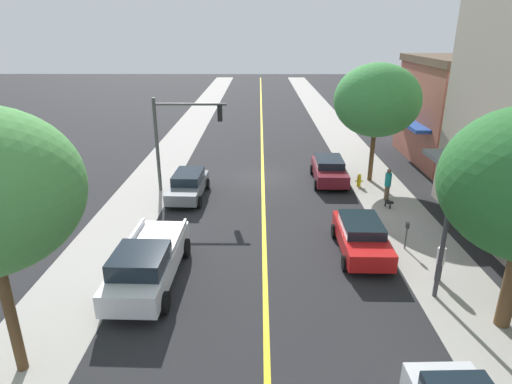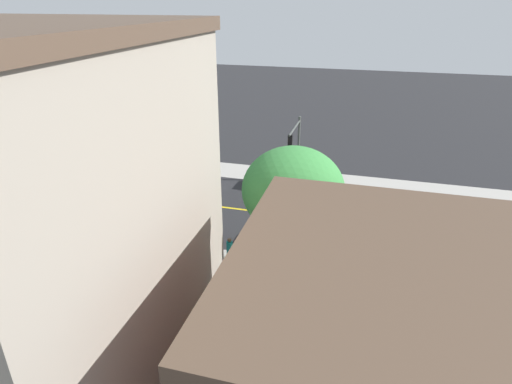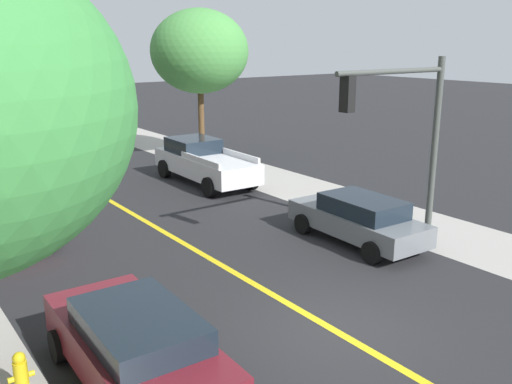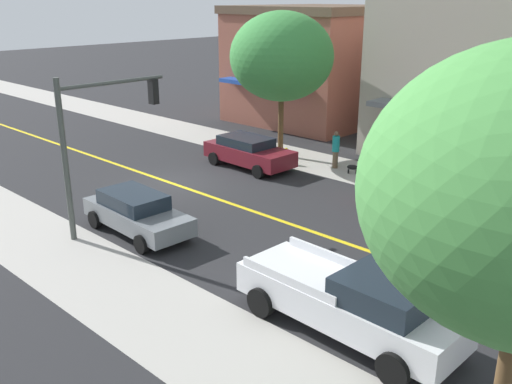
{
  "view_description": "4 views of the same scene",
  "coord_description": "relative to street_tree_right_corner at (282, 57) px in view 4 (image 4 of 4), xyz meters",
  "views": [
    {
      "loc": [
        0.24,
        26.94,
        9.11
      ],
      "look_at": [
        0.39,
        6.71,
        1.53
      ],
      "focal_mm": 30.54,
      "sensor_mm": 36.0,
      "label": 1
    },
    {
      "loc": [
        -26.28,
        -2.97,
        13.9
      ],
      "look_at": [
        -0.71,
        4.01,
        1.85
      ],
      "focal_mm": 29.94,
      "sensor_mm": 36.0,
      "label": 2
    },
    {
      "loc": [
        -7.61,
        -7.51,
        5.92
      ],
      "look_at": [
        2.77,
        6.59,
        1.16
      ],
      "focal_mm": 38.97,
      "sensor_mm": 36.0,
      "label": 3
    },
    {
      "loc": [
        14.87,
        19.31,
        7.95
      ],
      "look_at": [
        2.23,
        7.29,
        1.9
      ],
      "focal_mm": 39.78,
      "sensor_mm": 36.0,
      "label": 4
    }
  ],
  "objects": [
    {
      "name": "ground_plane",
      "position": [
        6.87,
        -0.39,
        -5.09
      ],
      "size": [
        140.0,
        140.0,
        0.0
      ],
      "primitive_type": "plane",
      "color": "#262628"
    },
    {
      "name": "sidewalk_left",
      "position": [
        -0.26,
        -0.39,
        -5.09
      ],
      "size": [
        3.33,
        126.0,
        0.01
      ],
      "primitive_type": "cube",
      "color": "#ADA8A0",
      "rests_on": "ground"
    },
    {
      "name": "sidewalk_right",
      "position": [
        14.0,
        -0.39,
        -5.09
      ],
      "size": [
        3.33,
        126.0,
        0.01
      ],
      "primitive_type": "cube",
      "color": "#ADA8A0",
      "rests_on": "ground"
    },
    {
      "name": "road_centerline_stripe",
      "position": [
        6.87,
        -0.39,
        -5.09
      ],
      "size": [
        0.2,
        126.0,
        0.0
      ],
      "primitive_type": "cube",
      "color": "yellow",
      "rests_on": "ground"
    },
    {
      "name": "corner_shop_building",
      "position": [
        -8.91,
        -4.49,
        -1.39
      ],
      "size": [
        10.97,
        9.2,
        7.37
      ],
      "rotation": [
        0.0,
        0.0,
        -1.57
      ],
      "color": "#935142",
      "rests_on": "ground"
    },
    {
      "name": "street_tree_right_corner",
      "position": [
        0.0,
        0.0,
        0.0
      ],
      "size": [
        5.18,
        5.18,
        7.3
      ],
      "color": "brown",
      "rests_on": "ground"
    },
    {
      "name": "fire_hydrant",
      "position": [
        0.96,
        1.22,
        -4.68
      ],
      "size": [
        0.44,
        0.24,
        0.82
      ],
      "color": "yellow",
      "rests_on": "ground"
    },
    {
      "name": "parking_meter",
      "position": [
        0.65,
        9.34,
        -4.25
      ],
      "size": [
        0.12,
        0.18,
        1.27
      ],
      "color": "#4C4C51",
      "rests_on": "ground"
    },
    {
      "name": "traffic_light_mast",
      "position": [
        11.72,
        1.96,
        -1.38
      ],
      "size": [
        4.21,
        0.32,
        5.52
      ],
      "rotation": [
        0.0,
        0.0,
        3.14
      ],
      "color": "#474C47",
      "rests_on": "ground"
    },
    {
      "name": "red_sedan_left_curb",
      "position": [
        2.71,
        9.68,
        -4.31
      ],
      "size": [
        2.12,
        4.52,
        1.45
      ],
      "rotation": [
        0.0,
        0.0,
        1.56
      ],
      "color": "red",
      "rests_on": "ground"
    },
    {
      "name": "maroon_sedan_left_curb",
      "position": [
        2.68,
        0.29,
        -4.29
      ],
      "size": [
        2.2,
        4.74,
        1.5
      ],
      "rotation": [
        0.0,
        0.0,
        1.54
      ],
      "color": "maroon",
      "rests_on": "ground"
    },
    {
      "name": "grey_sedan_right_curb",
      "position": [
        11.18,
        3.09,
        -4.32
      ],
      "size": [
        2.09,
        4.62,
        1.45
      ],
      "rotation": [
        0.0,
        0.0,
        1.53
      ],
      "color": "slate",
      "rests_on": "ground"
    },
    {
      "name": "white_pickup_truck",
      "position": [
        11.28,
        12.24,
        -4.17
      ],
      "size": [
        2.39,
        5.9,
        1.82
      ],
      "rotation": [
        0.0,
        0.0,
        1.55
      ],
      "color": "silver",
      "rests_on": "ground"
    },
    {
      "name": "pedestrian_white_shirt",
      "position": [
        0.2,
        11.93,
        -4.24
      ],
      "size": [
        0.31,
        0.31,
        1.6
      ],
      "rotation": [
        0.0,
        0.0,
        3.01
      ],
      "color": "black",
      "rests_on": "ground"
    },
    {
      "name": "pedestrian_teal_shirt",
      "position": [
        -0.14,
        3.43,
        -4.12
      ],
      "size": [
        0.35,
        0.35,
        1.83
      ],
      "rotation": [
        0.0,
        0.0,
        1.52
      ],
      "color": "brown",
      "rests_on": "ground"
    },
    {
      "name": "small_dog",
      "position": [
        0.08,
        4.65,
        -4.77
      ],
      "size": [
        0.43,
        0.64,
        0.49
      ],
      "rotation": [
        0.0,
        0.0,
        2.01
      ],
      "color": "black",
      "rests_on": "ground"
    }
  ]
}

